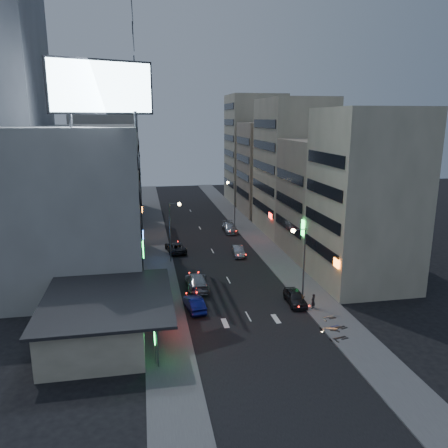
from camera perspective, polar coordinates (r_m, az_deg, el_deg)
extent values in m
plane|color=black|center=(40.18, 4.59, -14.37)|extent=(180.00, 180.00, 0.00)
cube|color=#4C4C4F|center=(66.88, -8.86, -2.84)|extent=(4.00, 120.00, 0.12)
cube|color=#4C4C4F|center=(69.13, 4.52, -2.16)|extent=(4.00, 120.00, 0.12)
cube|color=beige|center=(40.22, -16.26, -12.01)|extent=(8.00, 12.00, 3.60)
cube|color=black|center=(39.34, -14.98, -9.41)|extent=(11.00, 13.00, 0.25)
cube|color=black|center=(39.45, -8.89, -10.05)|extent=(0.12, 4.00, 0.90)
cube|color=#FF1E14|center=(39.45, -8.77, -10.05)|extent=(0.04, 3.70, 0.70)
cube|color=#A5A5A1|center=(55.55, -18.15, 2.75)|extent=(14.00, 24.00, 18.00)
cube|color=gray|center=(59.50, -27.13, 10.41)|extent=(10.00, 14.00, 34.00)
cube|color=beige|center=(51.75, 17.94, 3.14)|extent=(10.00, 11.00, 20.00)
cube|color=tan|center=(62.46, 13.24, 3.28)|extent=(11.00, 12.00, 16.00)
cube|color=beige|center=(73.82, 8.96, 7.38)|extent=(10.00, 14.00, 22.00)
cube|color=#A5A5A1|center=(79.88, -14.92, 6.83)|extent=(11.00, 10.00, 20.00)
cube|color=gray|center=(93.08, -14.59, 6.21)|extent=(12.00, 10.00, 15.00)
cube|color=tan|center=(88.37, 5.97, 7.18)|extent=(11.00, 12.00, 18.00)
cube|color=beige|center=(101.67, 4.02, 9.75)|extent=(12.00, 12.00, 24.00)
cylinder|color=#595B60|center=(44.63, -19.40, 12.78)|extent=(0.30, 0.30, 1.50)
cylinder|color=#595B60|center=(44.17, -11.49, 13.26)|extent=(0.30, 0.30, 1.50)
cube|color=black|center=(44.39, -15.72, 16.85)|extent=(9.52, 3.75, 5.00)
cube|color=#BFEBFF|center=(44.18, -15.64, 16.87)|extent=(9.04, 3.34, 4.60)
cylinder|color=#595B60|center=(45.63, 10.40, -5.41)|extent=(0.16, 0.16, 8.00)
cylinder|color=#595B60|center=(44.28, 9.77, -0.71)|extent=(1.40, 0.10, 0.10)
sphere|color=#FFD88C|center=(44.11, 9.03, -0.87)|extent=(0.44, 0.44, 0.44)
cylinder|color=#595B60|center=(58.16, -7.05, -1.13)|extent=(0.16, 0.16, 8.00)
cylinder|color=#595B60|center=(57.34, -6.47, 2.68)|extent=(1.40, 0.10, 0.10)
sphere|color=#FFD88C|center=(57.40, -5.87, 2.60)|extent=(0.44, 0.44, 0.44)
cylinder|color=#595B60|center=(77.26, 1.43, 2.65)|extent=(0.16, 0.16, 8.00)
cylinder|color=#595B60|center=(76.47, 0.93, 5.51)|extent=(1.40, 0.10, 0.10)
sphere|color=#FFD88C|center=(76.37, 0.49, 5.42)|extent=(0.44, 0.44, 0.44)
imported|color=#26272B|center=(46.59, 9.27, -9.42)|extent=(1.94, 4.38, 1.46)
imported|color=#A1A2A9|center=(61.51, 1.86, -3.54)|extent=(1.70, 4.21, 1.36)
imported|color=black|center=(63.43, -6.36, -3.04)|extent=(3.08, 5.50, 1.45)
imported|color=#A8ABB1|center=(74.15, 0.76, -0.47)|extent=(2.21, 5.31, 1.53)
imported|color=navy|center=(44.68, -3.89, -10.33)|extent=(2.05, 4.48, 1.42)
imported|color=#9FA2A7|center=(49.96, -3.56, -7.49)|extent=(2.51, 5.92, 1.70)
imported|color=black|center=(45.57, 11.56, -9.85)|extent=(0.67, 0.62, 1.54)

